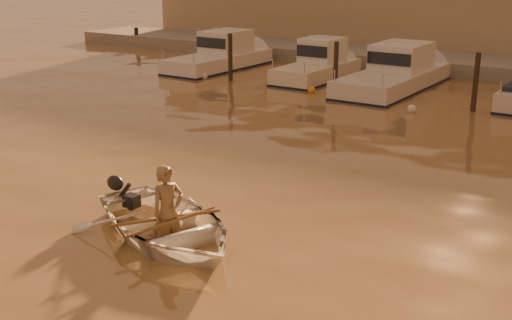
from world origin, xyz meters
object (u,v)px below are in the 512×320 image
Objects in this scene: person at (168,211)px; dinghy at (166,224)px; moored_boat_0 at (219,56)px; moored_boat_2 at (394,73)px; moored_boat_1 at (317,65)px.

dinghy is at bearing 90.00° from person.
person is at bearing -55.59° from moored_boat_0.
dinghy is 0.49× the size of moored_boat_2.
dinghy is at bearing -55.76° from moored_boat_0.
moored_boat_2 is at bearing 27.88° from person.
moored_boat_0 and moored_boat_2 have the same top height.
dinghy is 2.22× the size of person.
moored_boat_0 and moored_boat_1 have the same top height.
moored_boat_2 reaches higher than person.
moored_boat_1 is at bearing 0.00° from moored_boat_0.
person is 17.03m from moored_boat_1.
dinghy is 16.15m from moored_boat_2.
moored_boat_0 is at bearing 180.00° from moored_boat_1.
person is 19.45m from moored_boat_0.
moored_boat_0 reaches higher than person.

